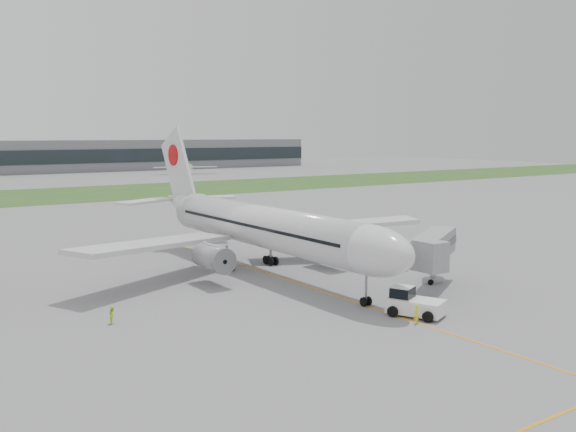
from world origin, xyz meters
TOP-DOWN VIEW (x-y plane):
  - ground at (0.00, 0.00)m, footprint 600.00×600.00m
  - apron_markings at (0.00, -5.00)m, footprint 70.00×70.00m
  - grass_strip at (0.00, 120.00)m, footprint 600.00×50.00m
  - airliner at (0.00, 4.87)m, footprint 48.13×53.95m
  - pushback_tug at (1.43, -19.83)m, footprint 4.87×5.71m
  - jet_bridge at (10.08, -14.15)m, footprint 12.30×9.79m
  - safety_cone_left at (-0.53, -18.89)m, footprint 0.35×0.35m
  - safety_cone_right at (0.50, -21.13)m, footprint 0.39×0.39m
  - ground_crew_near at (-0.20, -21.95)m, footprint 0.75×0.67m
  - ground_crew_far at (-22.35, -6.74)m, footprint 0.85×0.93m
  - distant_aircraft_right at (75.95, 185.05)m, footprint 32.28×30.27m

SIDE VIEW (x-z plane):
  - ground at x=0.00m, z-range 0.00..0.00m
  - apron_markings at x=0.00m, z-range -0.02..0.02m
  - distant_aircraft_right at x=75.95m, z-range -5.05..5.05m
  - grass_strip at x=0.00m, z-range 0.00..0.02m
  - safety_cone_left at x=-0.53m, z-range 0.00..0.48m
  - safety_cone_right at x=0.50m, z-range 0.00..0.54m
  - ground_crew_far at x=-22.35m, z-range 0.00..1.53m
  - ground_crew_near at x=-0.20m, z-range 0.00..1.72m
  - pushback_tug at x=1.43m, z-range -0.10..2.46m
  - jet_bridge at x=10.08m, z-range 1.48..7.65m
  - airliner at x=0.00m, z-range -3.28..14.60m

